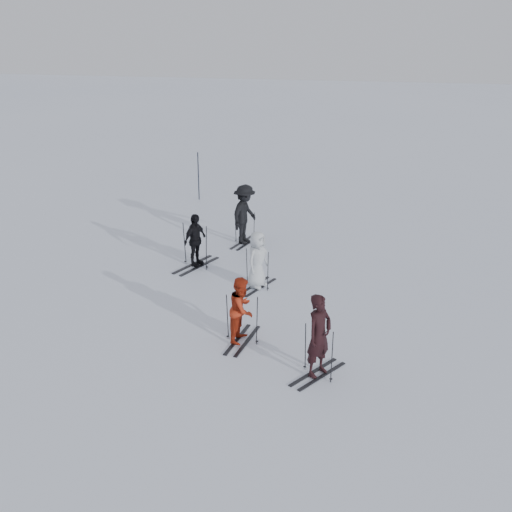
{
  "coord_description": "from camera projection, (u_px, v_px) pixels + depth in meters",
  "views": [
    {
      "loc": [
        3.36,
        -14.81,
        7.14
      ],
      "look_at": [
        0.0,
        1.0,
        1.0
      ],
      "focal_mm": 45.0,
      "sensor_mm": 36.0,
      "label": 1
    }
  ],
  "objects": [
    {
      "name": "skis_uphill_far",
      "position": [
        245.0,
        227.0,
        21.04
      ],
      "size": [
        1.71,
        1.2,
        1.13
      ],
      "primitive_type": null,
      "rotation": [
        0.0,
        0.0,
        1.3
      ],
      "color": "black",
      "rests_on": "ground"
    },
    {
      "name": "ground",
      "position": [
        248.0,
        305.0,
        16.73
      ],
      "size": [
        120.0,
        120.0,
        0.0
      ],
      "primitive_type": "plane",
      "color": "silver",
      "rests_on": "ground"
    },
    {
      "name": "piste_marker",
      "position": [
        198.0,
        176.0,
        25.89
      ],
      "size": [
        0.05,
        0.05,
        1.94
      ],
      "primitive_type": "cylinder",
      "rotation": [
        0.0,
        0.0,
        -0.29
      ],
      "color": "black",
      "rests_on": "ground"
    },
    {
      "name": "skis_uphill_left",
      "position": [
        195.0,
        245.0,
        19.09
      ],
      "size": [
        2.1,
        1.61,
        1.36
      ],
      "primitive_type": null,
      "rotation": [
        0.0,
        0.0,
        1.19
      ],
      "color": "black",
      "rests_on": "ground"
    },
    {
      "name": "skis_red",
      "position": [
        242.0,
        318.0,
        14.71
      ],
      "size": [
        1.72,
        1.06,
        1.18
      ],
      "primitive_type": null,
      "rotation": [
        0.0,
        0.0,
        1.44
      ],
      "color": "black",
      "rests_on": "ground"
    },
    {
      "name": "skier_near_dark",
      "position": [
        319.0,
        337.0,
        13.19
      ],
      "size": [
        0.71,
        0.79,
        1.8
      ],
      "primitive_type": "imported",
      "rotation": [
        0.0,
        0.0,
        1.01
      ],
      "color": "black",
      "rests_on": "ground"
    },
    {
      "name": "skis_grey",
      "position": [
        257.0,
        268.0,
        17.64
      ],
      "size": [
        1.74,
        1.33,
        1.13
      ],
      "primitive_type": null,
      "rotation": [
        0.0,
        0.0,
        1.2
      ],
      "color": "black",
      "rests_on": "ground"
    },
    {
      "name": "skis_near_dark",
      "position": [
        318.0,
        351.0,
        13.31
      ],
      "size": [
        1.78,
        1.54,
        1.15
      ],
      "primitive_type": null,
      "rotation": [
        0.0,
        0.0,
        1.01
      ],
      "color": "black",
      "rests_on": "ground"
    },
    {
      "name": "skier_grey",
      "position": [
        257.0,
        260.0,
        17.56
      ],
      "size": [
        0.75,
        0.91,
        1.59
      ],
      "primitive_type": "imported",
      "rotation": [
        0.0,
        0.0,
        1.2
      ],
      "color": "silver",
      "rests_on": "ground"
    },
    {
      "name": "skier_uphill_left",
      "position": [
        195.0,
        241.0,
        19.05
      ],
      "size": [
        0.71,
        1.01,
        1.6
      ],
      "primitive_type": "imported",
      "rotation": [
        0.0,
        0.0,
        1.19
      ],
      "color": "black",
      "rests_on": "ground"
    },
    {
      "name": "skier_uphill_far",
      "position": [
        245.0,
        215.0,
        20.89
      ],
      "size": [
        1.03,
        1.41,
        1.95
      ],
      "primitive_type": "imported",
      "rotation": [
        0.0,
        0.0,
        1.3
      ],
      "color": "black",
      "rests_on": "ground"
    },
    {
      "name": "skier_red",
      "position": [
        242.0,
        310.0,
        14.64
      ],
      "size": [
        0.68,
        0.83,
        1.55
      ],
      "primitive_type": "imported",
      "rotation": [
        0.0,
        0.0,
        1.44
      ],
      "color": "#AC2B13",
      "rests_on": "ground"
    }
  ]
}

